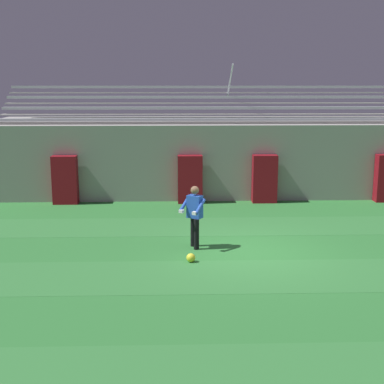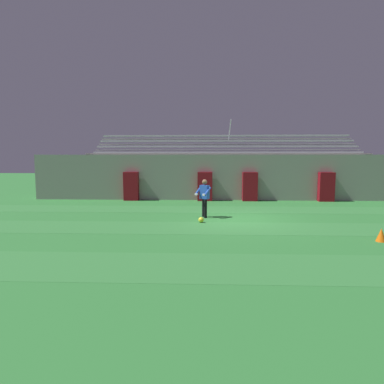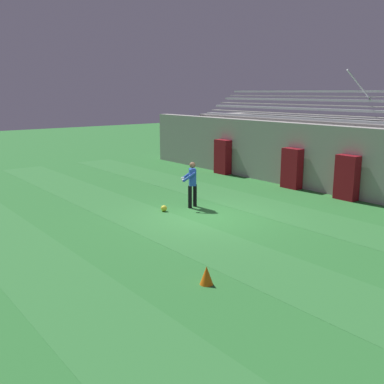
{
  "view_description": "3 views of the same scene",
  "coord_description": "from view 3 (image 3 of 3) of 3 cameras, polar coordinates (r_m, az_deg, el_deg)",
  "views": [
    {
      "loc": [
        -1.89,
        -13.16,
        4.28
      ],
      "look_at": [
        -1.46,
        0.5,
        1.51
      ],
      "focal_mm": 50.0,
      "sensor_mm": 36.0,
      "label": 1
    },
    {
      "loc": [
        -1.42,
        -13.47,
        2.61
      ],
      "look_at": [
        -1.9,
        -0.59,
        1.23
      ],
      "focal_mm": 30.0,
      "sensor_mm": 36.0,
      "label": 2
    },
    {
      "loc": [
        11.17,
        -9.33,
        4.13
      ],
      "look_at": [
        -0.76,
        -0.04,
        0.75
      ],
      "focal_mm": 42.0,
      "sensor_mm": 36.0,
      "label": 3
    }
  ],
  "objects": [
    {
      "name": "padding_pillar_far_left",
      "position": [
        23.13,
        3.92,
        4.48
      ],
      "size": [
        0.89,
        0.44,
        1.75
      ],
      "primitive_type": "cube",
      "color": "maroon",
      "rests_on": "ground"
    },
    {
      "name": "soccer_ball",
      "position": [
        15.87,
        -3.59,
        -2.09
      ],
      "size": [
        0.22,
        0.22,
        0.22
      ],
      "primitive_type": "sphere",
      "color": "yellow",
      "rests_on": "ground"
    },
    {
      "name": "ground_plane",
      "position": [
        15.13,
        1.88,
        -3.24
      ],
      "size": [
        80.0,
        80.0,
        0.0
      ],
      "primitive_type": "plane",
      "color": "#2D7533"
    },
    {
      "name": "padding_pillar_gate_right",
      "position": [
        18.45,
        19.08,
        1.74
      ],
      "size": [
        0.89,
        0.44,
        1.75
      ],
      "primitive_type": "cube",
      "color": "maroon",
      "rests_on": "ground"
    },
    {
      "name": "goalkeeper",
      "position": [
        16.25,
        0.0,
        1.33
      ],
      "size": [
        0.74,
        0.71,
        1.67
      ],
      "color": "black",
      "rests_on": "ground"
    },
    {
      "name": "turf_stripe_near",
      "position": [
        12.36,
        -20.23,
        -7.71
      ],
      "size": [
        28.0,
        2.15,
        0.01
      ],
      "primitive_type": "cube",
      "color": "#337A38",
      "rests_on": "ground"
    },
    {
      "name": "back_wall",
      "position": [
        19.57,
        16.74,
        4.05
      ],
      "size": [
        24.0,
        0.6,
        2.8
      ],
      "primitive_type": "cube",
      "color": "#999691",
      "rests_on": "ground"
    },
    {
      "name": "turf_stripe_far",
      "position": [
        16.87,
        8.74,
        -1.71
      ],
      "size": [
        28.0,
        2.15,
        0.01
      ],
      "primitive_type": "cube",
      "color": "#337A38",
      "rests_on": "ground"
    },
    {
      "name": "traffic_cone",
      "position": [
        9.98,
        1.85,
        -10.53
      ],
      "size": [
        0.3,
        0.3,
        0.42
      ],
      "primitive_type": "cone",
      "color": "orange",
      "rests_on": "ground"
    },
    {
      "name": "turf_stripe_mid",
      "position": [
        14.15,
        -3.4,
        -4.38
      ],
      "size": [
        28.0,
        2.15,
        0.01
      ],
      "primitive_type": "cube",
      "color": "#337A38",
      "rests_on": "ground"
    },
    {
      "name": "bleacher_stand",
      "position": [
        21.2,
        19.91,
        4.72
      ],
      "size": [
        18.0,
        3.35,
        5.03
      ],
      "color": "#999691",
      "rests_on": "ground"
    },
    {
      "name": "padding_pillar_gate_left",
      "position": [
        20.03,
        12.57,
        2.95
      ],
      "size": [
        0.89,
        0.44,
        1.75
      ],
      "primitive_type": "cube",
      "color": "maroon",
      "rests_on": "ground"
    }
  ]
}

